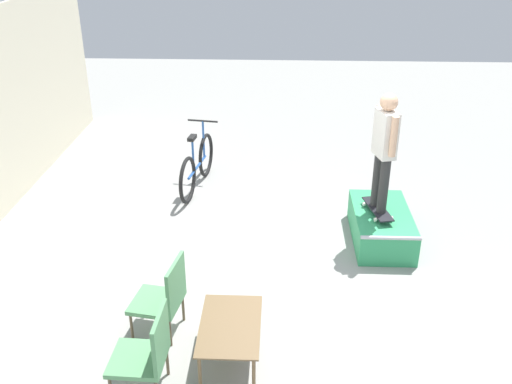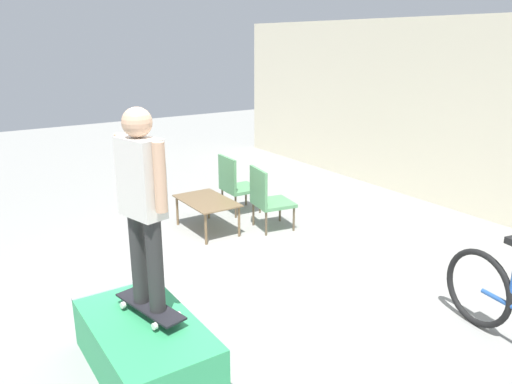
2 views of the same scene
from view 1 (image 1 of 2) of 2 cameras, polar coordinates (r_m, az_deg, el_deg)
ground_plane at (r=7.44m, az=4.28°, el=-8.48°), size 24.00×24.00×0.00m
skate_ramp_box at (r=8.29m, az=12.40°, el=-3.33°), size 1.45×0.78×0.47m
skateboard_on_ramp at (r=8.07m, az=12.07°, el=-1.67°), size 0.77×0.36×0.07m
person_skater at (r=7.68m, az=12.73°, el=4.73°), size 0.55×0.29×1.63m
coffee_table at (r=5.97m, az=-2.60°, el=-13.48°), size 0.99×0.62×0.46m
patio_chair_left at (r=5.70m, az=-10.81°, el=-15.37°), size 0.54×0.54×0.92m
patio_chair_right at (r=6.36m, az=-9.13°, el=-10.17°), size 0.60×0.60×0.92m
bicycle at (r=9.62m, az=-5.90°, el=2.64°), size 1.82×0.52×1.06m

